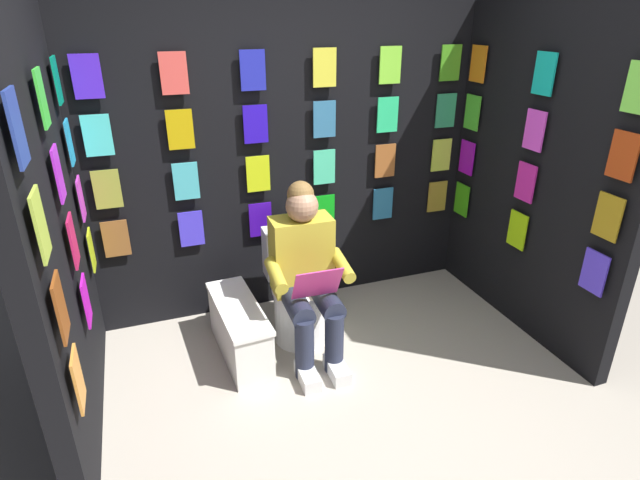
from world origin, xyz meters
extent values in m
plane|color=#B2A899|center=(0.00, 0.00, 0.00)|extent=(30.00, 30.00, 0.00)
cube|color=black|center=(0.00, -1.76, 1.12)|extent=(3.01, 0.10, 2.24)
cube|color=brown|center=(1.27, -1.67, 0.74)|extent=(0.17, 0.01, 0.26)
cube|color=#4336EB|center=(0.76, -1.67, 0.74)|extent=(0.17, 0.01, 0.26)
cube|color=#390BA9|center=(0.25, -1.67, 0.74)|extent=(0.17, 0.01, 0.26)
cube|color=#0DAC17|center=(-0.25, -1.67, 0.74)|extent=(0.17, 0.01, 0.26)
cube|color=teal|center=(-0.76, -1.67, 0.74)|extent=(0.17, 0.01, 0.26)
cube|color=#A6852A|center=(-1.27, -1.67, 0.74)|extent=(0.17, 0.01, 0.26)
cube|color=#969F35|center=(1.27, -1.67, 1.09)|extent=(0.17, 0.01, 0.26)
cube|color=#46BEC9|center=(0.76, -1.67, 1.09)|extent=(0.17, 0.01, 0.26)
cube|color=#D0E417|center=(0.25, -1.67, 1.09)|extent=(0.17, 0.01, 0.26)
cube|color=#48DDA4|center=(-0.25, -1.67, 1.09)|extent=(0.17, 0.01, 0.26)
cube|color=#A85C29|center=(-0.76, -1.67, 1.09)|extent=(0.17, 0.01, 0.26)
cube|color=#C8E443|center=(-1.27, -1.67, 1.09)|extent=(0.17, 0.01, 0.26)
cube|color=#4ADCD2|center=(1.27, -1.67, 1.45)|extent=(0.17, 0.01, 0.26)
cube|color=#CCA40A|center=(0.76, -1.67, 1.45)|extent=(0.17, 0.01, 0.26)
cube|color=#260FC6|center=(0.25, -1.67, 1.45)|extent=(0.17, 0.01, 0.26)
cube|color=teal|center=(-0.25, -1.67, 1.45)|extent=(0.17, 0.01, 0.26)
cube|color=#2ADB81|center=(-0.76, -1.67, 1.45)|extent=(0.17, 0.01, 0.26)
cube|color=#2D8F63|center=(-1.27, -1.67, 1.45)|extent=(0.17, 0.01, 0.26)
cube|color=#4B21E2|center=(1.27, -1.67, 1.80)|extent=(0.17, 0.01, 0.26)
cube|color=#EB4D46|center=(0.76, -1.67, 1.80)|extent=(0.17, 0.01, 0.26)
cube|color=#2026B1|center=(0.25, -1.67, 1.80)|extent=(0.17, 0.01, 0.26)
cube|color=yellow|center=(-0.25, -1.67, 1.80)|extent=(0.17, 0.01, 0.26)
cube|color=#8BED3A|center=(-0.76, -1.67, 1.80)|extent=(0.17, 0.01, 0.26)
cube|color=#469C1F|center=(-1.27, -1.67, 1.80)|extent=(0.17, 0.01, 0.26)
cube|color=black|center=(-1.50, -0.85, 1.12)|extent=(0.10, 1.71, 2.24)
cube|color=#369B13|center=(-1.42, -1.54, 0.74)|extent=(0.01, 0.17, 0.26)
cube|color=#9FDB10|center=(-1.42, -0.85, 0.74)|extent=(0.01, 0.17, 0.26)
cube|color=#4B35E0|center=(-1.42, -0.17, 0.74)|extent=(0.01, 0.17, 0.26)
cube|color=purple|center=(-1.42, -1.54, 1.09)|extent=(0.01, 0.17, 0.26)
cube|color=#CD229C|center=(-1.42, -0.85, 1.09)|extent=(0.01, 0.17, 0.26)
cube|color=#A27D17|center=(-1.42, -0.17, 1.09)|extent=(0.01, 0.17, 0.26)
cube|color=green|center=(-1.42, -1.54, 1.45)|extent=(0.01, 0.17, 0.26)
cube|color=#E243DC|center=(-1.42, -0.85, 1.45)|extent=(0.01, 0.17, 0.26)
cube|color=#A93812|center=(-1.42, -0.17, 1.45)|extent=(0.01, 0.17, 0.26)
cube|color=orange|center=(-1.42, -1.54, 1.80)|extent=(0.01, 0.17, 0.26)
cube|color=#12B3A7|center=(-1.42, -0.85, 1.80)|extent=(0.01, 0.17, 0.26)
cube|color=#77E146|center=(-1.42, -0.17, 1.80)|extent=(0.01, 0.17, 0.26)
cube|color=black|center=(1.50, -0.85, 1.12)|extent=(0.10, 1.71, 2.24)
cube|color=orange|center=(1.42, -0.17, 0.74)|extent=(0.01, 0.17, 0.26)
cube|color=#D81AD4|center=(1.42, -0.85, 0.74)|extent=(0.01, 0.17, 0.26)
cube|color=#C3DC20|center=(1.42, -1.54, 0.74)|extent=(0.01, 0.17, 0.26)
cube|color=brown|center=(1.42, -0.17, 1.09)|extent=(0.01, 0.17, 0.26)
cube|color=#D31E58|center=(1.42, -0.85, 1.09)|extent=(0.01, 0.17, 0.26)
cube|color=#D73BD3|center=(1.42, -1.54, 1.09)|extent=(0.01, 0.17, 0.26)
cube|color=#B0CB41|center=(1.42, -0.17, 1.45)|extent=(0.01, 0.17, 0.26)
cube|color=#B426DF|center=(1.42, -0.85, 1.45)|extent=(0.01, 0.17, 0.26)
cube|color=#25A0DE|center=(1.42, -1.54, 1.45)|extent=(0.01, 0.17, 0.26)
cube|color=#273D95|center=(1.42, -0.17, 1.80)|extent=(0.01, 0.17, 0.26)
cube|color=green|center=(1.42, -0.85, 1.80)|extent=(0.01, 0.17, 0.26)
cube|color=#07906A|center=(1.42, -1.54, 1.80)|extent=(0.01, 0.17, 0.26)
cylinder|color=white|center=(0.12, -1.13, 0.20)|extent=(0.38, 0.38, 0.40)
cylinder|color=white|center=(0.12, -1.13, 0.41)|extent=(0.41, 0.41, 0.02)
cube|color=white|center=(0.11, -1.39, 0.58)|extent=(0.39, 0.19, 0.36)
cylinder|color=white|center=(0.11, -1.30, 0.58)|extent=(0.39, 0.08, 0.39)
cube|color=gold|center=(0.12, -1.10, 0.68)|extent=(0.41, 0.23, 0.52)
sphere|color=tan|center=(0.12, -1.07, 1.04)|extent=(0.21, 0.21, 0.21)
sphere|color=olive|center=(0.12, -1.10, 1.11)|extent=(0.17, 0.17, 0.17)
cylinder|color=#23283D|center=(0.02, -0.90, 0.44)|extent=(0.16, 0.40, 0.15)
cylinder|color=#23283D|center=(0.22, -0.91, 0.44)|extent=(0.16, 0.40, 0.15)
cylinder|color=#23283D|center=(0.03, -0.72, 0.21)|extent=(0.12, 0.12, 0.42)
cylinder|color=#23283D|center=(0.23, -0.73, 0.21)|extent=(0.12, 0.12, 0.42)
cube|color=white|center=(0.03, -0.66, 0.04)|extent=(0.12, 0.26, 0.09)
cube|color=white|center=(0.23, -0.67, 0.04)|extent=(0.12, 0.26, 0.09)
cylinder|color=gold|center=(-0.10, -0.92, 0.66)|extent=(0.09, 0.31, 0.13)
cylinder|color=gold|center=(0.34, -0.93, 0.66)|extent=(0.09, 0.31, 0.13)
cube|color=#D63385|center=(0.13, -0.76, 0.64)|extent=(0.30, 0.14, 0.23)
cube|color=white|center=(0.57, -1.10, 0.18)|extent=(0.29, 0.77, 0.36)
cube|color=white|center=(0.57, -1.10, 0.37)|extent=(0.31, 0.80, 0.03)
camera|label=1|loc=(1.05, 1.81, 2.17)|focal=28.66mm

